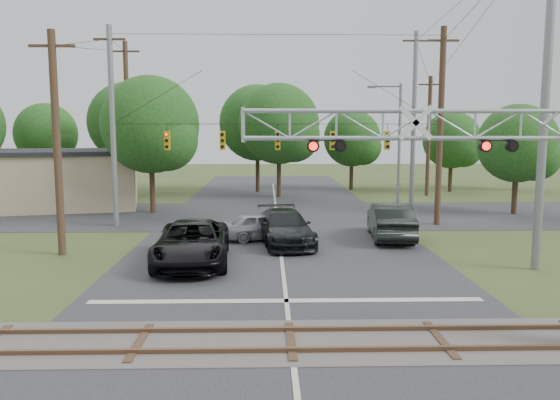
{
  "coord_description": "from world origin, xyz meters",
  "views": [
    {
      "loc": [
        -0.62,
        -11.85,
        5.58
      ],
      "look_at": [
        -0.16,
        7.5,
        3.12
      ],
      "focal_mm": 35.0,
      "sensor_mm": 36.0,
      "label": 1
    }
  ],
  "objects_px": {
    "car_dark": "(285,227)",
    "streetlight": "(397,141)",
    "crossing_gantry": "(497,185)",
    "sedan_silver": "(263,226)",
    "traffic_signal_span": "(294,130)",
    "pickup_black": "(192,243)",
    "commercial_building": "(11,179)"
  },
  "relations": [
    {
      "from": "car_dark",
      "to": "streetlight",
      "type": "relative_size",
      "value": 0.67
    },
    {
      "from": "crossing_gantry",
      "to": "sedan_silver",
      "type": "relative_size",
      "value": 2.28
    },
    {
      "from": "traffic_signal_span",
      "to": "pickup_black",
      "type": "height_order",
      "value": "traffic_signal_span"
    },
    {
      "from": "car_dark",
      "to": "sedan_silver",
      "type": "distance_m",
      "value": 1.58
    },
    {
      "from": "pickup_black",
      "to": "streetlight",
      "type": "xyz_separation_m",
      "value": [
        11.93,
        14.26,
        3.97
      ]
    },
    {
      "from": "car_dark",
      "to": "streetlight",
      "type": "distance_m",
      "value": 13.63
    },
    {
      "from": "car_dark",
      "to": "crossing_gantry",
      "type": "bearing_deg",
      "value": -77.43
    },
    {
      "from": "crossing_gantry",
      "to": "traffic_signal_span",
      "type": "bearing_deg",
      "value": 102.92
    },
    {
      "from": "car_dark",
      "to": "sedan_silver",
      "type": "height_order",
      "value": "car_dark"
    },
    {
      "from": "crossing_gantry",
      "to": "car_dark",
      "type": "relative_size",
      "value": 1.68
    },
    {
      "from": "traffic_signal_span",
      "to": "car_dark",
      "type": "height_order",
      "value": "traffic_signal_span"
    },
    {
      "from": "sedan_silver",
      "to": "crossing_gantry",
      "type": "bearing_deg",
      "value": -170.21
    },
    {
      "from": "traffic_signal_span",
      "to": "streetlight",
      "type": "xyz_separation_m",
      "value": [
        7.21,
        4.95,
        -0.77
      ]
    },
    {
      "from": "car_dark",
      "to": "streetlight",
      "type": "xyz_separation_m",
      "value": [
        7.9,
        10.35,
        4.03
      ]
    },
    {
      "from": "crossing_gantry",
      "to": "traffic_signal_span",
      "type": "relative_size",
      "value": 0.5
    },
    {
      "from": "sedan_silver",
      "to": "traffic_signal_span",
      "type": "bearing_deg",
      "value": -36.11
    },
    {
      "from": "car_dark",
      "to": "commercial_building",
      "type": "height_order",
      "value": "commercial_building"
    },
    {
      "from": "traffic_signal_span",
      "to": "pickup_black",
      "type": "bearing_deg",
      "value": -116.87
    },
    {
      "from": "car_dark",
      "to": "commercial_building",
      "type": "distance_m",
      "value": 23.56
    },
    {
      "from": "car_dark",
      "to": "traffic_signal_span",
      "type": "bearing_deg",
      "value": 74.55
    },
    {
      "from": "crossing_gantry",
      "to": "streetlight",
      "type": "height_order",
      "value": "streetlight"
    },
    {
      "from": "sedan_silver",
      "to": "streetlight",
      "type": "relative_size",
      "value": 0.49
    },
    {
      "from": "streetlight",
      "to": "pickup_black",
      "type": "bearing_deg",
      "value": -129.92
    },
    {
      "from": "crossing_gantry",
      "to": "streetlight",
      "type": "distance_m",
      "value": 23.51
    },
    {
      "from": "pickup_black",
      "to": "sedan_silver",
      "type": "xyz_separation_m",
      "value": [
        2.92,
        5.03,
        -0.18
      ]
    },
    {
      "from": "crossing_gantry",
      "to": "commercial_building",
      "type": "xyz_separation_m",
      "value": [
        -24.31,
        26.26,
        -2.13
      ]
    },
    {
      "from": "crossing_gantry",
      "to": "commercial_building",
      "type": "bearing_deg",
      "value": 132.79
    },
    {
      "from": "car_dark",
      "to": "sedan_silver",
      "type": "xyz_separation_m",
      "value": [
        -1.1,
        1.12,
        -0.12
      ]
    },
    {
      "from": "crossing_gantry",
      "to": "traffic_signal_span",
      "type": "height_order",
      "value": "traffic_signal_span"
    },
    {
      "from": "traffic_signal_span",
      "to": "sedan_silver",
      "type": "xyz_separation_m",
      "value": [
        -1.8,
        -4.27,
        -4.91
      ]
    },
    {
      "from": "crossing_gantry",
      "to": "pickup_black",
      "type": "distance_m",
      "value": 13.14
    },
    {
      "from": "pickup_black",
      "to": "sedan_silver",
      "type": "distance_m",
      "value": 5.82
    }
  ]
}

